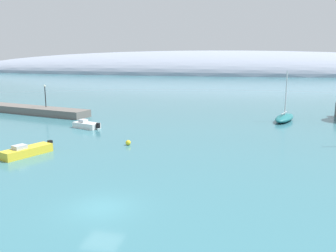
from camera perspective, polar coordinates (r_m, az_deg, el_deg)
water at (r=24.86m, az=-10.50°, el=-12.62°), size 600.00×600.00×0.00m
breakwater_rocks at (r=67.03m, az=-20.39°, el=2.36°), size 22.00×8.75×1.22m
distant_ridge at (r=220.05m, az=6.54°, el=8.36°), size 335.93×74.57×26.79m
sailboat_teal_near_shore at (r=58.53m, az=18.04°, el=1.28°), size 4.37×7.80×7.72m
motorboat_white_foreground at (r=51.51m, az=-12.85°, el=0.16°), size 4.47×2.89×1.19m
motorboat_yellow_alongside_breakwater at (r=39.08m, az=-21.55°, el=-3.72°), size 3.38×5.64×1.25m
mooring_buoy_yellow at (r=40.83m, az=-6.36°, el=-2.65°), size 0.59×0.59×0.59m
harbor_lamp_post at (r=65.91m, az=-18.97°, el=4.96°), size 0.36×0.36×3.86m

